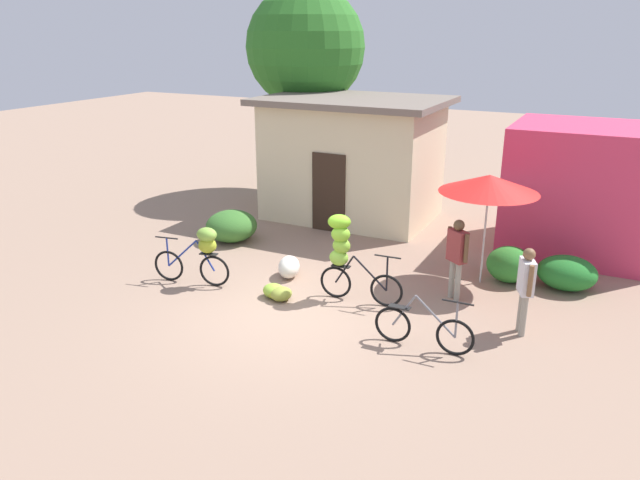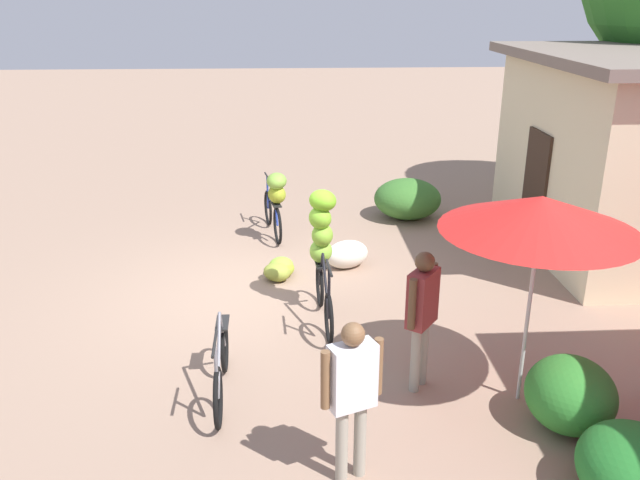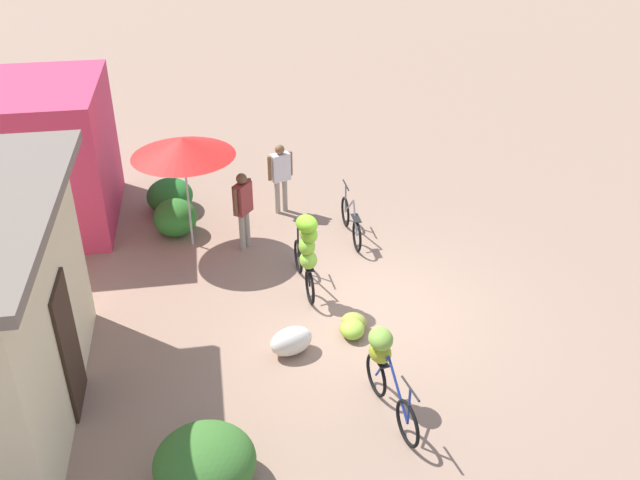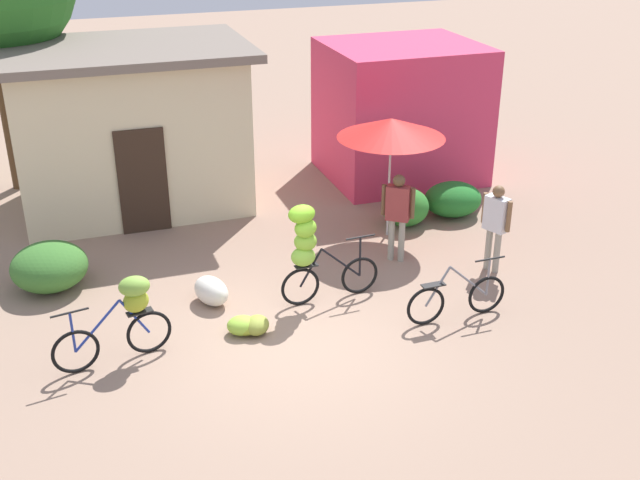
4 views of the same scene
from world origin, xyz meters
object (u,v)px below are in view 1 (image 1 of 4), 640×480
at_px(building_low, 353,158).
at_px(shop_pink, 582,189).
at_px(tree_behind_building, 306,48).
at_px(bicycle_leftmost, 201,250).
at_px(bicycle_center_loaded, 424,329).
at_px(banana_pile_on_ground, 277,292).
at_px(person_vendor, 457,251).
at_px(person_bystander, 526,283).
at_px(market_umbrella, 489,184).
at_px(bicycle_near_pile, 345,250).
at_px(produce_sack, 289,267).

height_order(building_low, shop_pink, building_low).
distance_m(shop_pink, tree_behind_building, 8.80).
distance_m(bicycle_leftmost, bicycle_center_loaded, 4.84).
distance_m(building_low, bicycle_leftmost, 5.83).
xyz_separation_m(banana_pile_on_ground, person_vendor, (3.04, 1.52, 0.84)).
relative_size(building_low, person_bystander, 3.09).
distance_m(tree_behind_building, banana_pile_on_ground, 9.10).
relative_size(market_umbrella, banana_pile_on_ground, 3.09).
relative_size(market_umbrella, bicycle_near_pile, 1.35).
xyz_separation_m(shop_pink, bicycle_center_loaded, (-1.76, -6.10, -1.11)).
xyz_separation_m(building_low, person_bystander, (5.35, -4.99, -0.69)).
bearing_deg(person_vendor, shop_pink, 65.48).
relative_size(bicycle_leftmost, banana_pile_on_ground, 2.26).
height_order(market_umbrella, bicycle_near_pile, market_umbrella).
distance_m(bicycle_center_loaded, banana_pile_on_ground, 3.16).
xyz_separation_m(market_umbrella, banana_pile_on_ground, (-3.32, -2.55, -1.94)).
distance_m(bicycle_near_pile, person_vendor, 2.10).
bearing_deg(building_low, person_bystander, -43.04).
height_order(tree_behind_building, bicycle_leftmost, tree_behind_building).
bearing_deg(bicycle_leftmost, produce_sack, 39.29).
bearing_deg(market_umbrella, shop_pink, 62.54).
bearing_deg(bicycle_near_pile, tree_behind_building, 122.92).
bearing_deg(produce_sack, bicycle_leftmost, -140.71).
bearing_deg(tree_behind_building, shop_pink, -13.10).
bearing_deg(shop_pink, banana_pile_on_ground, -131.47).
relative_size(building_low, produce_sack, 6.81).
distance_m(banana_pile_on_ground, person_vendor, 3.50).
xyz_separation_m(tree_behind_building, person_vendor, (6.28, -5.86, -3.40)).
bearing_deg(market_umbrella, person_vendor, -105.28).
xyz_separation_m(tree_behind_building, bicycle_center_loaded, (6.33, -7.98, -4.02)).
bearing_deg(bicycle_near_pile, banana_pile_on_ground, -153.71).
height_order(shop_pink, banana_pile_on_ground, shop_pink).
xyz_separation_m(market_umbrella, bicycle_near_pile, (-2.16, -1.97, -1.09)).
relative_size(tree_behind_building, market_umbrella, 2.73).
relative_size(tree_behind_building, person_bystander, 3.99).
bearing_deg(shop_pink, bicycle_center_loaded, -106.08).
distance_m(building_low, market_umbrella, 5.26).
bearing_deg(bicycle_leftmost, person_bystander, 6.68).
bearing_deg(building_low, bicycle_near_pile, -67.63).
height_order(building_low, tree_behind_building, tree_behind_building).
height_order(building_low, banana_pile_on_ground, building_low).
bearing_deg(person_bystander, person_vendor, 147.71).
height_order(bicycle_leftmost, banana_pile_on_ground, bicycle_leftmost).
relative_size(tree_behind_building, person_vendor, 3.87).
height_order(market_umbrella, produce_sack, market_umbrella).
bearing_deg(produce_sack, building_low, 97.36).
bearing_deg(person_bystander, market_umbrella, 120.19).
relative_size(market_umbrella, bicycle_leftmost, 1.36).
distance_m(bicycle_near_pile, banana_pile_on_ground, 1.56).
bearing_deg(bicycle_leftmost, person_vendor, 18.60).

